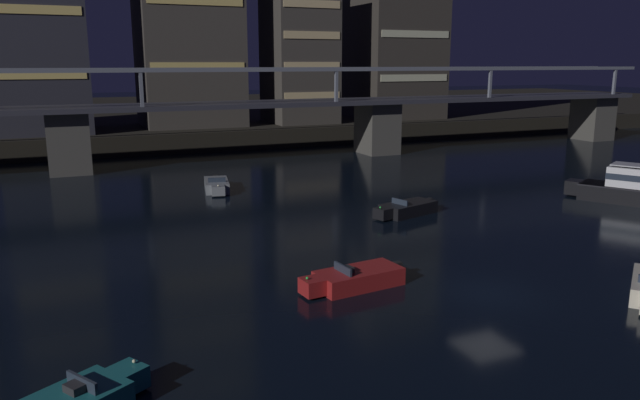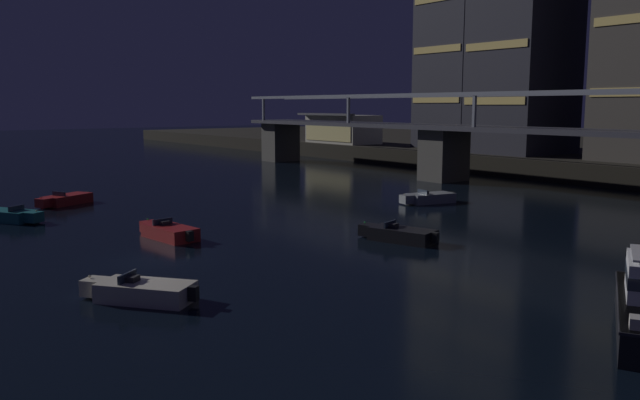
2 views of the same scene
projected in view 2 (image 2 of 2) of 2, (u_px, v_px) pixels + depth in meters
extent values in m
plane|color=black|center=(154.00, 261.00, 33.66)|extent=(400.00, 400.00, 0.00)
cube|color=#4C4944|center=(281.00, 142.00, 94.57)|extent=(3.60, 4.40, 5.55)
cube|color=#4C4944|center=(444.00, 155.00, 69.51)|extent=(3.60, 4.40, 5.55)
cube|color=#33333D|center=(581.00, 132.00, 56.55)|extent=(101.32, 6.40, 0.45)
cube|color=slate|center=(564.00, 92.00, 54.32)|extent=(101.32, 0.36, 0.36)
cube|color=slate|center=(601.00, 93.00, 57.78)|extent=(101.32, 0.36, 0.36)
cube|color=slate|center=(264.00, 109.00, 92.14)|extent=(0.30, 0.30, 3.20)
cube|color=slate|center=(348.00, 110.00, 77.11)|extent=(0.30, 0.30, 3.20)
cube|color=slate|center=(474.00, 111.00, 62.07)|extent=(0.30, 0.30, 3.20)
cube|color=#282833|center=(462.00, 26.00, 89.46)|extent=(9.17, 9.85, 33.57)
cube|color=#F2D172|center=(435.00, 99.00, 87.95)|extent=(8.43, 0.10, 0.90)
cube|color=#F2D172|center=(436.00, 49.00, 86.97)|extent=(8.43, 0.10, 0.90)
cube|color=#282833|center=(526.00, 21.00, 78.33)|extent=(9.59, 11.09, 32.22)
cube|color=#F2D172|center=(493.00, 101.00, 76.39)|extent=(8.83, 0.10, 0.90)
cube|color=#F2D172|center=(496.00, 45.00, 75.45)|extent=(8.83, 0.10, 0.90)
cube|color=#B2AD9E|center=(343.00, 129.00, 101.70)|extent=(12.00, 6.00, 4.40)
cube|color=#EAD88C|center=(328.00, 132.00, 99.95)|extent=(11.20, 0.10, 2.64)
cube|color=#4C4C51|center=(325.00, 114.00, 99.21)|extent=(12.40, 1.60, 0.30)
cube|color=black|center=(402.00, 235.00, 38.47)|extent=(4.26, 2.85, 0.80)
cube|color=black|center=(368.00, 230.00, 39.87)|extent=(1.15, 1.21, 0.70)
cube|color=#283342|center=(390.00, 224.00, 38.89)|extent=(0.48, 1.32, 0.36)
cube|color=#262628|center=(394.00, 225.00, 38.75)|extent=(0.54, 0.65, 0.24)
cube|color=black|center=(435.00, 238.00, 37.20)|extent=(0.45, 0.45, 0.60)
sphere|color=#33D84C|center=(365.00, 222.00, 39.95)|extent=(0.12, 0.12, 0.12)
cube|color=gray|center=(431.00, 198.00, 53.89)|extent=(2.51, 4.18, 0.80)
cube|color=gray|center=(407.00, 199.00, 52.83)|extent=(1.14, 1.07, 0.70)
cube|color=#283342|center=(423.00, 192.00, 53.43)|extent=(1.34, 0.35, 0.36)
cube|color=#262628|center=(425.00, 192.00, 53.55)|extent=(0.63, 0.50, 0.24)
cube|color=black|center=(452.00, 195.00, 54.82)|extent=(0.42, 0.42, 0.60)
sphere|color=beige|center=(404.00, 194.00, 52.66)|extent=(0.12, 0.12, 0.12)
cube|color=beige|center=(146.00, 292.00, 26.72)|extent=(4.19, 3.83, 0.80)
cube|color=beige|center=(95.00, 287.00, 27.32)|extent=(1.32, 1.33, 0.70)
cube|color=#283342|center=(127.00, 277.00, 26.85)|extent=(0.91, 1.12, 0.36)
cube|color=#262628|center=(133.00, 279.00, 26.80)|extent=(0.66, 0.69, 0.24)
cube|color=black|center=(194.00, 293.00, 26.17)|extent=(0.51, 0.51, 0.60)
sphere|color=beige|center=(89.00, 276.00, 27.32)|extent=(0.12, 0.12, 0.12)
cube|color=#196066|center=(8.00, 216.00, 45.25)|extent=(4.27, 3.58, 0.80)
cube|color=#196066|center=(34.00, 217.00, 44.38)|extent=(1.29, 1.32, 0.70)
cube|color=#283342|center=(16.00, 208.00, 44.86)|extent=(0.79, 1.20, 0.36)
cube|color=#262628|center=(14.00, 209.00, 44.96)|extent=(0.63, 0.69, 0.24)
sphere|color=beige|center=(36.00, 211.00, 44.23)|extent=(0.12, 0.12, 0.12)
cube|color=maroon|center=(170.00, 233.00, 39.22)|extent=(4.10, 2.27, 0.80)
cube|color=maroon|center=(150.00, 226.00, 40.92)|extent=(1.02, 1.09, 0.70)
cube|color=#283342|center=(163.00, 221.00, 39.74)|extent=(0.27, 1.35, 0.36)
cube|color=#262628|center=(165.00, 223.00, 39.57)|extent=(0.47, 0.61, 0.24)
cube|color=black|center=(190.00, 236.00, 37.67)|extent=(0.40, 0.40, 0.60)
sphere|color=#33D84C|center=(148.00, 219.00, 41.03)|extent=(0.12, 0.12, 0.12)
cube|color=maroon|center=(67.00, 199.00, 53.05)|extent=(3.38, 4.30, 0.80)
cube|color=maroon|center=(44.00, 203.00, 50.90)|extent=(1.29, 1.25, 0.70)
cube|color=#283342|center=(59.00, 194.00, 52.20)|extent=(1.25, 0.70, 0.36)
cube|color=#262628|center=(61.00, 194.00, 52.44)|extent=(0.68, 0.61, 0.24)
cube|color=black|center=(87.00, 195.00, 54.95)|extent=(0.48, 0.48, 0.60)
sphere|color=red|center=(41.00, 198.00, 50.61)|extent=(0.12, 0.12, 0.12)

